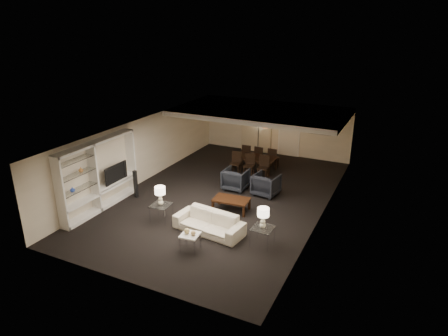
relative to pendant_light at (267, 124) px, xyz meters
name	(u,v)px	position (x,y,z in m)	size (l,w,h in m)	color
floor	(224,196)	(-0.30, -3.50, -1.92)	(11.00, 11.00, 0.00)	black
ceiling	(224,129)	(-0.30, -3.50, 0.58)	(7.00, 11.00, 0.02)	silver
wall_back	(275,128)	(-0.30, 2.00, -0.67)	(7.00, 0.02, 2.50)	beige
wall_front	(122,237)	(-0.30, -9.00, -0.67)	(7.00, 0.02, 2.50)	beige
wall_left	(142,151)	(-3.80, -3.50, -0.67)	(0.02, 11.00, 2.50)	beige
wall_right	(324,181)	(3.20, -3.50, -0.67)	(0.02, 11.00, 2.50)	beige
ceiling_soffit	(261,112)	(-0.30, 0.00, 0.48)	(7.00, 4.00, 0.20)	silver
curtains	(256,127)	(-1.20, 1.92, -0.72)	(1.50, 0.12, 2.40)	beige
door	(289,134)	(0.40, 1.97, -0.87)	(0.90, 0.05, 2.10)	silver
painting	(320,127)	(1.80, 1.96, -0.37)	(0.95, 0.04, 0.65)	#142D38
media_unit	(99,176)	(-3.61, -6.10, -0.74)	(0.38, 3.40, 2.35)	white
pendant_light	(267,124)	(0.00, 0.00, 0.00)	(0.52, 0.52, 0.24)	#D8591E
sofa	(209,223)	(0.40, -5.99, -1.61)	(2.14, 0.84, 0.63)	beige
coffee_table	(231,205)	(0.40, -4.39, -1.71)	(1.18, 0.69, 0.42)	black
armchair_left	(236,179)	(-0.20, -2.69, -1.52)	(0.85, 0.88, 0.80)	black
armchair_right	(266,185)	(1.00, -2.69, -1.52)	(0.85, 0.88, 0.80)	black
side_table_left	(161,213)	(-1.30, -5.99, -1.65)	(0.59, 0.59, 0.55)	white
side_table_right	(262,236)	(2.10, -5.99, -1.65)	(0.59, 0.59, 0.55)	silver
table_lamp_left	(160,196)	(-1.30, -5.99, -1.07)	(0.33, 0.33, 0.61)	#EBE6C7
table_lamp_right	(263,218)	(2.10, -5.99, -1.07)	(0.33, 0.33, 0.61)	beige
marble_table	(190,242)	(0.40, -7.09, -1.67)	(0.49, 0.49, 0.49)	white
gold_gourd_a	(187,231)	(0.30, -7.09, -1.35)	(0.16, 0.16, 0.16)	#D2B86F
gold_gourd_b	(193,233)	(0.50, -7.09, -1.36)	(0.14, 0.14, 0.14)	#DCB274
television	(114,173)	(-3.58, -5.45, -0.86)	(0.14, 1.07, 0.62)	black
vase_blue	(72,190)	(-3.61, -7.28, -0.78)	(0.15, 0.15, 0.16)	#2946B2
vase_amber	(81,170)	(-3.61, -6.85, -0.28)	(0.15, 0.15, 0.16)	#CE8744
floor_speaker	(136,184)	(-3.12, -4.90, -1.41)	(0.11, 0.11, 1.01)	black
dining_table	(255,164)	(-0.27, -0.58, -1.61)	(1.74, 0.97, 0.61)	black
chair_nl	(235,163)	(-0.87, -1.23, -1.47)	(0.42, 0.42, 0.91)	black
chair_nm	(249,165)	(-0.27, -1.23, -1.47)	(0.42, 0.42, 0.91)	black
chair_nr	(263,168)	(0.33, -1.23, -1.47)	(0.42, 0.42, 0.91)	black
chair_fl	(248,154)	(-0.87, 0.07, -1.47)	(0.42, 0.42, 0.91)	black
chair_fm	(260,156)	(-0.27, 0.07, -1.47)	(0.42, 0.42, 0.91)	black
chair_fr	(274,158)	(0.33, 0.07, -1.47)	(0.42, 0.42, 0.91)	black
floor_lamp	(258,138)	(-1.02, 1.70, -1.18)	(0.22, 0.22, 1.49)	black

